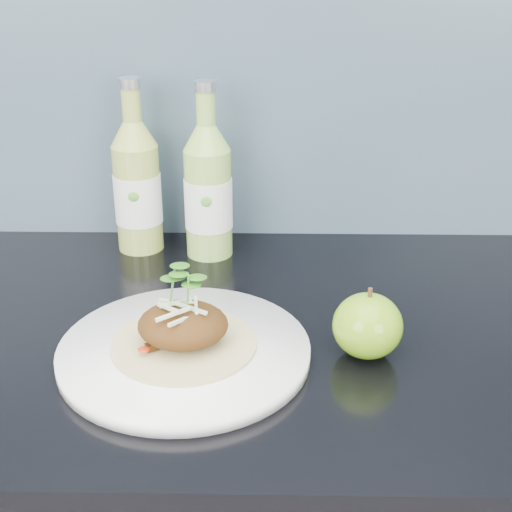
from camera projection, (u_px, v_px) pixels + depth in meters
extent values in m
cube|color=#7196B2|center=(227.00, 1.00, 1.00)|extent=(4.00, 0.02, 0.70)
cylinder|color=white|center=(184.00, 351.00, 0.81)|extent=(0.34, 0.34, 0.02)
cylinder|color=tan|center=(184.00, 344.00, 0.80)|extent=(0.16, 0.16, 0.00)
ellipsoid|color=#52300F|center=(183.00, 325.00, 0.79)|extent=(0.10, 0.09, 0.05)
ellipsoid|color=#5F900F|center=(368.00, 326.00, 0.80)|extent=(0.10, 0.10, 0.07)
cylinder|color=#472D14|center=(370.00, 294.00, 0.78)|extent=(0.01, 0.00, 0.01)
cylinder|color=#A0B24A|center=(138.00, 198.00, 1.05)|extent=(0.09, 0.09, 0.16)
cone|color=#A0B24A|center=(133.00, 134.00, 1.01)|extent=(0.07, 0.07, 0.04)
cylinder|color=#A0B24A|center=(131.00, 105.00, 1.00)|extent=(0.03, 0.03, 0.05)
cylinder|color=silver|center=(130.00, 83.00, 0.98)|extent=(0.03, 0.03, 0.01)
cylinder|color=white|center=(138.00, 198.00, 1.05)|extent=(0.09, 0.09, 0.07)
ellipsoid|color=#59A533|center=(133.00, 197.00, 1.02)|extent=(0.02, 0.00, 0.02)
cylinder|color=#91C050|center=(208.00, 203.00, 1.03)|extent=(0.08, 0.08, 0.16)
cone|color=#91C050|center=(207.00, 138.00, 0.99)|extent=(0.07, 0.07, 0.04)
cylinder|color=#91C050|center=(206.00, 108.00, 0.98)|extent=(0.03, 0.03, 0.05)
cylinder|color=silver|center=(205.00, 86.00, 0.96)|extent=(0.03, 0.03, 0.01)
cylinder|color=white|center=(208.00, 203.00, 1.03)|extent=(0.08, 0.08, 0.07)
ellipsoid|color=#59A533|center=(206.00, 202.00, 1.00)|extent=(0.02, 0.00, 0.02)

